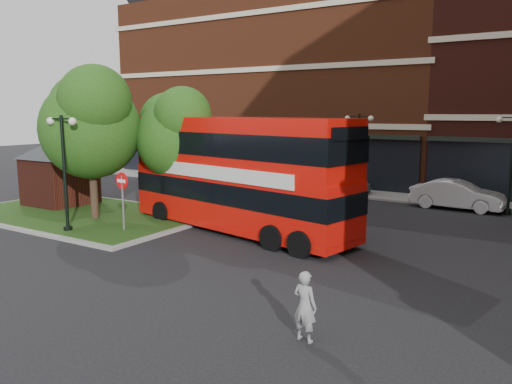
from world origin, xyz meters
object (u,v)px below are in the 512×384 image
Objects in this scene: bus at (237,166)px; car_white at (457,195)px; woman at (305,306)px; car_silver at (338,183)px.

car_white is at bearing 66.61° from bus.
bus is 2.45× the size of car_white.
woman is 20.86m from car_silver.
bus reaches higher than car_silver.
car_silver is at bearing -60.55° from woman.
car_silver is (-7.40, 19.50, -0.12)m from woman.
car_white reaches higher than car_silver.
woman is 18.16m from car_white.
woman is at bearing -166.53° from car_silver.
car_white is at bearing -81.11° from woman.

